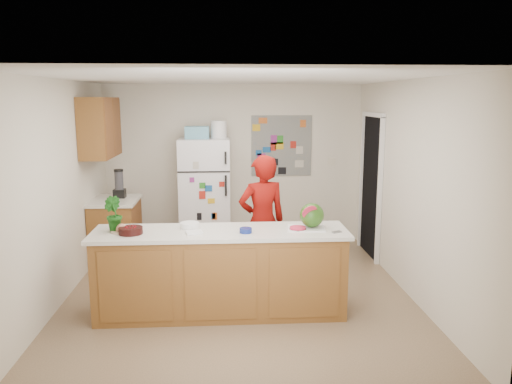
{
  "coord_description": "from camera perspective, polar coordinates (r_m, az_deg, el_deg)",
  "views": [
    {
      "loc": [
        -0.14,
        -5.57,
        2.28
      ],
      "look_at": [
        0.22,
        0.2,
        1.2
      ],
      "focal_mm": 35.0,
      "sensor_mm": 36.0,
      "label": 1
    }
  ],
  "objects": [
    {
      "name": "keys",
      "position": [
        5.23,
        9.2,
        -4.53
      ],
      "size": [
        0.11,
        0.08,
        0.01
      ],
      "primitive_type": "cube",
      "rotation": [
        0.0,
        0.0,
        0.41
      ],
      "color": "gray",
      "rests_on": "peninsula_top"
    },
    {
      "name": "fridge_top_bin",
      "position": [
        7.48,
        -6.74,
        6.78
      ],
      "size": [
        0.35,
        0.28,
        0.18
      ],
      "primitive_type": "cube",
      "color": "#5999B2",
      "rests_on": "refrigerator"
    },
    {
      "name": "watermelon",
      "position": [
        5.34,
        6.4,
        -2.65
      ],
      "size": [
        0.26,
        0.26,
        0.26
      ],
      "primitive_type": "sphere",
      "color": "#1C5814",
      "rests_on": "cutting_board"
    },
    {
      "name": "person",
      "position": [
        6.04,
        0.72,
        -3.42
      ],
      "size": [
        0.68,
        0.53,
        1.63
      ],
      "primitive_type": "imported",
      "rotation": [
        0.0,
        0.0,
        3.41
      ],
      "color": "maroon",
      "rests_on": "floor"
    },
    {
      "name": "wall_right",
      "position": [
        6.06,
        17.27,
        0.35
      ],
      "size": [
        0.02,
        4.5,
        2.5
      ],
      "primitive_type": "cube",
      "color": "beige",
      "rests_on": "ground"
    },
    {
      "name": "photo_collage",
      "position": [
        7.9,
        2.94,
        5.29
      ],
      "size": [
        0.95,
        0.01,
        0.95
      ],
      "primitive_type": "cube",
      "color": "slate",
      "rests_on": "wall_back"
    },
    {
      "name": "potted_plant",
      "position": [
        5.39,
        -16.03,
        -2.44
      ],
      "size": [
        0.26,
        0.25,
        0.36
      ],
      "primitive_type": "imported",
      "rotation": [
        0.0,
        0.0,
        2.54
      ],
      "color": "#12430E",
      "rests_on": "peninsula_top"
    },
    {
      "name": "cutting_board",
      "position": [
        5.34,
        5.77,
        -4.12
      ],
      "size": [
        0.43,
        0.34,
        0.01
      ],
      "primitive_type": "cube",
      "rotation": [
        0.0,
        0.0,
        -0.12
      ],
      "color": "white",
      "rests_on": "peninsula_top"
    },
    {
      "name": "ceiling",
      "position": [
        5.58,
        -2.17,
        12.97
      ],
      "size": [
        4.0,
        4.5,
        0.02
      ],
      "primitive_type": "cube",
      "color": "white",
      "rests_on": "wall_back"
    },
    {
      "name": "upper_cabinets",
      "position": [
        7.09,
        -17.4,
        7.06
      ],
      "size": [
        0.35,
        1.0,
        0.8
      ],
      "primitive_type": "cube",
      "color": "brown",
      "rests_on": "wall_left"
    },
    {
      "name": "watermelon_slice",
      "position": [
        5.27,
        4.8,
        -4.11
      ],
      "size": [
        0.17,
        0.17,
        0.02
      ],
      "primitive_type": "cylinder",
      "color": "red",
      "rests_on": "cutting_board"
    },
    {
      "name": "doorway",
      "position": [
        7.45,
        13.08,
        0.59
      ],
      "size": [
        0.03,
        0.85,
        2.04
      ],
      "primitive_type": "cube",
      "color": "black",
      "rests_on": "ground"
    },
    {
      "name": "refrigerator",
      "position": [
        7.6,
        -5.83,
        -0.3
      ],
      "size": [
        0.75,
        0.7,
        1.7
      ],
      "primitive_type": "cube",
      "color": "silver",
      "rests_on": "floor"
    },
    {
      "name": "peninsula_top",
      "position": [
        5.26,
        -4.09,
        -4.63
      ],
      "size": [
        2.68,
        0.7,
        0.04
      ],
      "primitive_type": "cube",
      "color": "silver",
      "rests_on": "peninsula_base"
    },
    {
      "name": "cherry_bowl",
      "position": [
        5.26,
        -14.13,
        -4.29
      ],
      "size": [
        0.32,
        0.32,
        0.07
      ],
      "primitive_type": "cylinder",
      "rotation": [
        0.0,
        0.0,
        0.38
      ],
      "color": "black",
      "rests_on": "peninsula_top"
    },
    {
      "name": "blender_appliance",
      "position": [
        7.3,
        -15.37,
        0.84
      ],
      "size": [
        0.12,
        0.12,
        0.38
      ],
      "primitive_type": "cylinder",
      "color": "black",
      "rests_on": "side_counter_top"
    },
    {
      "name": "paper_towel",
      "position": [
        5.17,
        -7.08,
        -4.6
      ],
      "size": [
        0.2,
        0.18,
        0.02
      ],
      "primitive_type": "cube",
      "rotation": [
        0.0,
        0.0,
        0.23
      ],
      "color": "white",
      "rests_on": "peninsula_top"
    },
    {
      "name": "peninsula_base",
      "position": [
        5.4,
        -4.03,
        -9.34
      ],
      "size": [
        2.6,
        0.62,
        0.88
      ],
      "primitive_type": "cube",
      "color": "brown",
      "rests_on": "floor"
    },
    {
      "name": "side_counter_top",
      "position": [
        7.23,
        -15.86,
        -0.96
      ],
      "size": [
        0.64,
        0.84,
        0.04
      ],
      "primitive_type": "cube",
      "color": "silver",
      "rests_on": "side_counter_base"
    },
    {
      "name": "cobalt_bowl",
      "position": [
        5.15,
        -1.19,
        -4.4
      ],
      "size": [
        0.15,
        0.15,
        0.05
      ],
      "primitive_type": "cylinder",
      "rotation": [
        0.0,
        0.0,
        -0.14
      ],
      "color": "navy",
      "rests_on": "peninsula_top"
    },
    {
      "name": "plate",
      "position": [
        5.36,
        -15.09,
        -4.36
      ],
      "size": [
        0.29,
        0.29,
        0.02
      ],
      "primitive_type": "cylinder",
      "rotation": [
        0.0,
        0.0,
        -0.41
      ],
      "color": "beige",
      "rests_on": "peninsula_top"
    },
    {
      "name": "wall_back",
      "position": [
        7.9,
        -2.52,
        3.11
      ],
      "size": [
        4.0,
        0.02,
        2.5
      ],
      "primitive_type": "cube",
      "color": "beige",
      "rests_on": "ground"
    },
    {
      "name": "side_counter_base",
      "position": [
        7.33,
        -15.69,
        -4.41
      ],
      "size": [
        0.6,
        0.8,
        0.86
      ],
      "primitive_type": "cube",
      "color": "brown",
      "rests_on": "floor"
    },
    {
      "name": "wall_left",
      "position": [
        5.97,
        -21.75,
        -0.09
      ],
      "size": [
        0.02,
        4.5,
        2.5
      ],
      "primitive_type": "cube",
      "color": "beige",
      "rests_on": "ground"
    },
    {
      "name": "white_bowl",
      "position": [
        5.38,
        -7.58,
        -3.8
      ],
      "size": [
        0.27,
        0.27,
        0.06
      ],
      "primitive_type": "cylinder",
      "rotation": [
        0.0,
        0.0,
        -0.41
      ],
      "color": "white",
      "rests_on": "peninsula_top"
    },
    {
      "name": "floor",
      "position": [
        6.03,
        -2.0,
        -11.72
      ],
      "size": [
        4.0,
        4.5,
        0.02
      ],
      "primitive_type": "cube",
      "color": "brown",
      "rests_on": "ground"
    }
  ]
}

